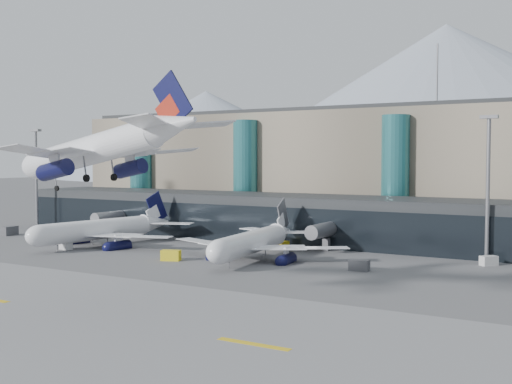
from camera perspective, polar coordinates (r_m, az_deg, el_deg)
ground at (r=87.12m, az=-6.62°, el=-9.03°), size 900.00×900.00×0.00m
runway_strip at (r=75.98m, az=-13.56°, el=-10.87°), size 400.00×40.00×0.04m
runway_markings at (r=75.98m, az=-13.56°, el=-10.85°), size 128.00×1.00×0.02m
concourse at (r=136.48m, az=8.11°, el=-2.56°), size 170.00×27.00×10.00m
terminal_main at (r=175.52m, az=4.56°, el=2.11°), size 130.00×30.00×31.00m
teal_towers at (r=156.81m, az=5.32°, el=1.48°), size 116.40×19.40×46.00m
lightmast_left at (r=173.30m, az=-18.94°, el=1.61°), size 3.00×1.20×25.60m
lightmast_mid at (r=118.04m, az=19.92°, el=1.02°), size 3.00×1.20×25.60m
hero_jet at (r=79.45m, az=-13.02°, el=4.59°), size 31.31×31.74×10.25m
jet_parked_left at (r=138.62m, az=-12.83°, el=-2.69°), size 37.03×37.29×12.07m
jet_parked_mid at (r=116.97m, az=0.22°, el=-3.76°), size 35.60×35.50×11.55m
veh_a at (r=133.51m, az=-16.55°, el=-4.60°), size 2.99×2.07×1.53m
veh_b at (r=129.79m, az=2.38°, el=-4.71°), size 2.09×2.81×1.45m
veh_c at (r=105.47m, az=9.16°, el=-6.45°), size 3.33×1.95×1.78m
veh_d at (r=116.07m, az=19.99°, el=-5.76°), size 3.04×3.16×1.63m
veh_f at (r=162.41m, az=-21.07°, el=-3.23°), size 2.25×3.92×2.12m
veh_h at (r=115.27m, az=-7.58°, el=-5.61°), size 3.76×2.81×1.86m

